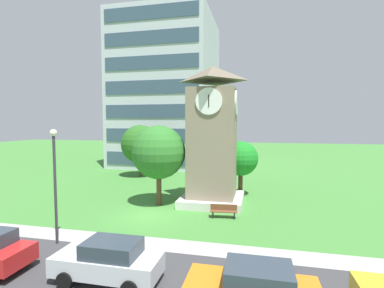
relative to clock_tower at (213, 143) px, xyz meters
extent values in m
plane|color=#3D7A33|center=(-3.80, -4.02, -4.84)|extent=(160.00, 160.00, 0.00)
cube|color=#38383A|center=(-3.80, -12.84, -4.84)|extent=(120.00, 7.20, 0.01)
cube|color=#9E9E99|center=(-3.80, -8.44, -4.84)|extent=(120.00, 1.60, 0.01)
cube|color=#B7BCC6|center=(-10.47, 21.25, 6.36)|extent=(14.20, 14.79, 22.40)
cube|color=#384C60|center=(-10.47, 13.80, -3.24)|extent=(13.07, 0.10, 1.80)
cube|color=#384C60|center=(-10.47, 13.80, -0.04)|extent=(13.07, 0.10, 1.80)
cube|color=#384C60|center=(-10.47, 13.80, 3.16)|extent=(13.07, 0.10, 1.80)
cube|color=#384C60|center=(-10.47, 13.80, 6.36)|extent=(13.07, 0.10, 1.80)
cube|color=#384C60|center=(-10.47, 13.80, 9.56)|extent=(13.07, 0.10, 1.80)
cube|color=#384C60|center=(-10.47, 13.80, 12.76)|extent=(13.07, 0.10, 1.80)
cube|color=#384C60|center=(-10.47, 13.80, 15.96)|extent=(13.07, 0.10, 1.80)
cube|color=gray|center=(-0.01, 0.01, -0.31)|extent=(3.55, 3.55, 9.06)
cube|color=beige|center=(-0.01, 0.01, -4.54)|extent=(4.80, 4.80, 0.60)
pyramid|color=#6A5D4D|center=(-0.01, 0.01, 5.38)|extent=(3.91, 3.91, 1.16)
cylinder|color=white|center=(-0.01, -1.83, 3.13)|extent=(1.95, 0.12, 1.95)
cylinder|color=white|center=(1.83, 0.01, 3.13)|extent=(0.12, 1.95, 1.95)
cube|color=black|center=(-0.01, -1.90, 3.31)|extent=(0.06, 0.09, 0.59)
cube|color=black|center=(-0.01, -1.91, 3.13)|extent=(0.06, 0.04, 0.88)
cube|color=brown|center=(1.31, -3.45, -4.39)|extent=(1.84, 0.66, 0.06)
cube|color=brown|center=(1.28, -3.24, -4.16)|extent=(1.80, 0.23, 0.40)
cube|color=black|center=(0.59, -3.53, -4.62)|extent=(0.12, 0.44, 0.45)
cube|color=black|center=(2.02, -3.38, -4.62)|extent=(0.12, 0.44, 0.45)
cylinder|color=#333338|center=(-6.83, -9.55, -1.99)|extent=(0.14, 0.14, 5.70)
sphere|color=#F2EFCC|center=(-6.83, -9.55, 1.04)|extent=(0.36, 0.36, 0.36)
cylinder|color=#513823|center=(-10.25, 9.67, -3.69)|extent=(0.31, 0.31, 2.30)
sphere|color=#285F1E|center=(-10.25, 9.67, -0.94)|extent=(4.58, 4.58, 4.58)
cylinder|color=#513823|center=(-4.00, -1.41, -3.50)|extent=(0.39, 0.39, 2.69)
sphere|color=#2D7028|center=(-4.00, -1.41, -0.70)|extent=(4.16, 4.16, 4.16)
cylinder|color=#513823|center=(2.04, 2.90, -3.72)|extent=(0.39, 0.39, 2.25)
sphere|color=#1A7C22|center=(2.04, 2.90, -1.53)|extent=(3.03, 3.03, 3.03)
cylinder|color=black|center=(-6.89, -11.77, -4.51)|extent=(0.66, 0.22, 0.66)
cube|color=silver|center=(-2.34, -12.29, -4.13)|extent=(4.34, 1.74, 0.76)
cube|color=#2D3842|center=(-2.13, -12.28, -3.45)|extent=(2.17, 1.52, 0.60)
cylinder|color=black|center=(-3.68, -13.13, -4.51)|extent=(0.66, 0.22, 0.66)
cylinder|color=black|center=(-3.69, -11.45, -4.51)|extent=(0.66, 0.22, 0.66)
cylinder|color=black|center=(-1.01, -11.44, -4.51)|extent=(0.66, 0.22, 0.66)
cube|color=#2D3842|center=(3.58, -13.05, -3.45)|extent=(2.21, 1.60, 0.60)
cylinder|color=black|center=(1.99, -12.18, -4.51)|extent=(0.66, 0.22, 0.66)
camera|label=1|loc=(3.48, -22.44, 1.51)|focal=26.94mm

